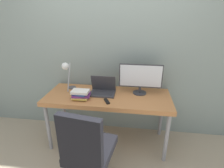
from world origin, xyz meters
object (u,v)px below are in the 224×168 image
(desk_lamp, at_px, (67,71))
(laptop, at_px, (103,90))
(office_chair, at_px, (87,149))
(book_stack, at_px, (81,94))
(monitor, at_px, (141,77))

(desk_lamp, bearing_deg, laptop, 1.47)
(desk_lamp, xyz_separation_m, office_chair, (0.48, -0.82, -0.52))
(book_stack, bearing_deg, laptop, 36.48)
(desk_lamp, height_order, office_chair, desk_lamp)
(laptop, height_order, office_chair, laptop)
(monitor, xyz_separation_m, book_stack, (-0.76, -0.27, -0.17))
(laptop, distance_m, desk_lamp, 0.55)
(monitor, height_order, office_chair, monitor)
(office_chair, height_order, book_stack, office_chair)
(monitor, height_order, desk_lamp, desk_lamp)
(monitor, distance_m, office_chair, 1.14)
(laptop, bearing_deg, office_chair, -90.11)
(monitor, bearing_deg, office_chair, -119.01)
(desk_lamp, xyz_separation_m, book_stack, (0.23, -0.18, -0.25))
(office_chair, bearing_deg, laptop, 89.89)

